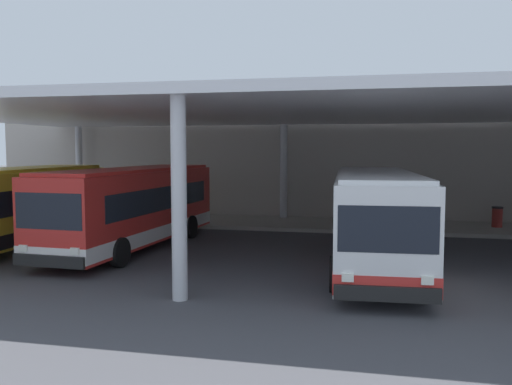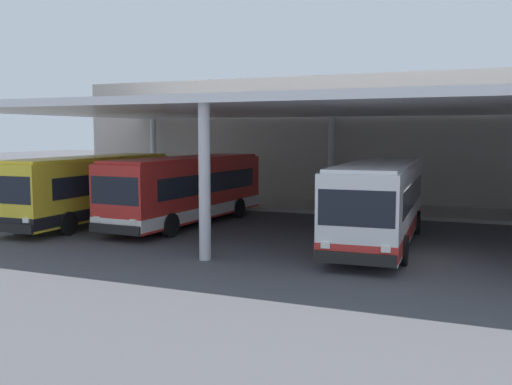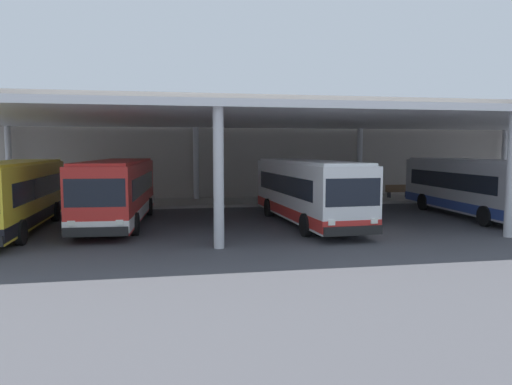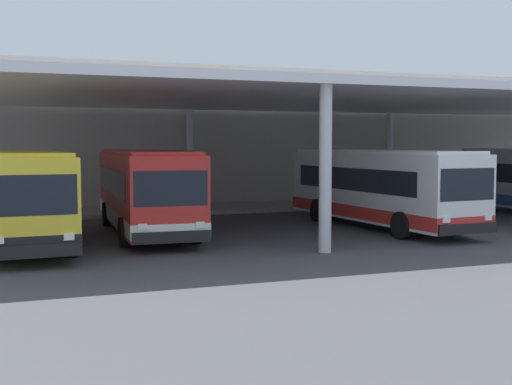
{
  "view_description": "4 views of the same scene",
  "coord_description": "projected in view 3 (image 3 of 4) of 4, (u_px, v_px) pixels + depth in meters",
  "views": [
    {
      "loc": [
        -1.27,
        -15.42,
        3.89
      ],
      "look_at": [
        -5.86,
        5.18,
        2.2
      ],
      "focal_mm": 37.68,
      "sensor_mm": 36.0,
      "label": 1
    },
    {
      "loc": [
        2.79,
        -19.38,
        4.26
      ],
      "look_at": [
        -6.34,
        2.36,
        1.82
      ],
      "focal_mm": 40.06,
      "sensor_mm": 36.0,
      "label": 2
    },
    {
      "loc": [
        -7.88,
        -19.68,
        3.73
      ],
      "look_at": [
        -3.46,
        4.56,
        1.41
      ],
      "focal_mm": 32.48,
      "sensor_mm": 36.0,
      "label": 3
    },
    {
      "loc": [
        -15.69,
        -21.39,
        3.43
      ],
      "look_at": [
        -6.07,
        3.86,
        1.46
      ],
      "focal_mm": 47.22,
      "sensor_mm": 36.0,
      "label": 4
    }
  ],
  "objects": [
    {
      "name": "trash_bin",
      "position": [
        345.0,
        191.0,
        33.55
      ],
      "size": [
        0.52,
        0.52,
        0.98
      ],
      "color": "maroon",
      "rests_on": "platform_kerb"
    },
    {
      "name": "bus_nearest_bay",
      "position": [
        11.0,
        195.0,
        20.76
      ],
      "size": [
        2.89,
        10.58,
        3.17
      ],
      "color": "yellow",
      "rests_on": "ground"
    },
    {
      "name": "bench_waiting",
      "position": [
        398.0,
        191.0,
        34.05
      ],
      "size": [
        1.8,
        0.45,
        0.92
      ],
      "color": "brown",
      "rests_on": "platform_kerb"
    },
    {
      "name": "canopy_shelter",
      "position": [
        314.0,
        121.0,
        25.92
      ],
      "size": [
        40.0,
        17.0,
        5.55
      ],
      "color": "silver",
      "rests_on": "ground"
    },
    {
      "name": "bus_second_bay",
      "position": [
        118.0,
        191.0,
        22.89
      ],
      "size": [
        3.09,
        10.64,
        3.17
      ],
      "color": "red",
      "rests_on": "ground"
    },
    {
      "name": "platform_kerb",
      "position": [
        286.0,
        201.0,
        32.53
      ],
      "size": [
        42.0,
        4.5,
        0.18
      ],
      "primitive_type": "cube",
      "color": "#A39E93",
      "rests_on": "ground"
    },
    {
      "name": "bus_middle_bay",
      "position": [
        307.0,
        191.0,
        23.0
      ],
      "size": [
        3.13,
        10.65,
        3.17
      ],
      "color": "white",
      "rests_on": "ground"
    },
    {
      "name": "ground_plane",
      "position": [
        349.0,
        231.0,
        21.03
      ],
      "size": [
        200.0,
        200.0,
        0.0
      ],
      "primitive_type": "plane",
      "color": "#47474C"
    },
    {
      "name": "station_building_facade",
      "position": [
        276.0,
        147.0,
        35.36
      ],
      "size": [
        48.0,
        1.6,
        7.76
      ],
      "primitive_type": "cube",
      "color": "#ADA399",
      "rests_on": "ground"
    },
    {
      "name": "bus_far_bay",
      "position": [
        470.0,
        187.0,
        25.58
      ],
      "size": [
        3.05,
        10.63,
        3.17
      ],
      "color": "#B7B7BC",
      "rests_on": "ground"
    }
  ]
}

